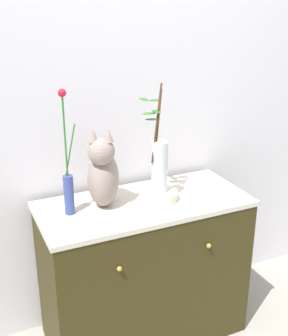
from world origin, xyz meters
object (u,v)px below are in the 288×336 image
vase_glass_clear (159,163)px  bowl_porcelain (159,196)px  cat_sitting (103,173)px  sideboard (144,270)px  vase_slim_green (68,183)px

vase_glass_clear → bowl_porcelain: bearing=-66.3°
cat_sitting → vase_glass_clear: (0.27, -0.06, 0.03)m
sideboard → vase_slim_green: vase_slim_green is taller
cat_sitting → vase_slim_green: vase_slim_green is taller
vase_slim_green → bowl_porcelain: (0.44, -0.04, -0.13)m
sideboard → bowl_porcelain: size_ratio=5.73×
sideboard → vase_glass_clear: 0.60m
cat_sitting → sideboard: bearing=-13.5°
sideboard → vase_glass_clear: bearing=-9.2°
vase_slim_green → bowl_porcelain: size_ratio=3.20×
vase_slim_green → cat_sitting: bearing=5.3°
sideboard → cat_sitting: (-0.19, 0.05, 0.57)m
vase_slim_green → bowl_porcelain: 0.47m
vase_slim_green → sideboard: bearing=-4.7°
sideboard → cat_sitting: bearing=166.5°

